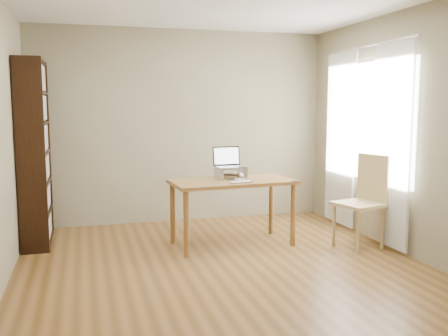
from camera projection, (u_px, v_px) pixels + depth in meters
The scene contains 10 objects.
room at pixel (231, 137), 4.67m from camera, with size 4.04×4.54×2.64m.
bookshelf at pixel (35, 153), 5.66m from camera, with size 0.30×0.90×2.10m.
curtains at pixel (363, 141), 5.94m from camera, with size 0.03×1.90×2.25m.
desk at pixel (232, 189), 5.66m from camera, with size 1.42×0.79×0.75m.
laptop_stand at pixel (230, 172), 5.71m from camera, with size 0.32×0.25×0.13m.
laptop at pixel (229, 162), 5.75m from camera, with size 0.35×0.30×0.23m.
keyboard at pixel (241, 182), 5.44m from camera, with size 0.27×0.14×0.02m.
coaster at pixel (295, 181), 5.57m from camera, with size 0.09×0.09×0.01m, color brown.
cat at pixel (232, 173), 5.75m from camera, with size 0.25×0.49×0.16m.
chair at pixel (366, 197), 5.57m from camera, with size 0.57×0.57×1.04m.
Camera 1 is at (-1.30, -4.46, 1.60)m, focal length 40.00 mm.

